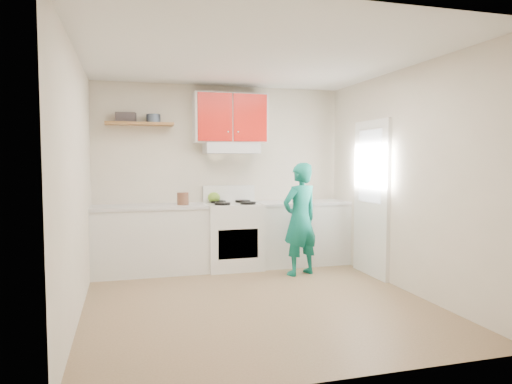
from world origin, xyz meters
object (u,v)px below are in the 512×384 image
object	(u,v)px
kettle	(214,197)
person	(300,219)
crock	(183,199)
stove	(233,236)
tin	(153,119)

from	to	relation	value
kettle	person	world-z (taller)	person
crock	person	bearing A→B (deg)	-21.49
crock	person	world-z (taller)	person
stove	person	bearing A→B (deg)	-37.90
tin	kettle	size ratio (longest dim) A/B	1.07
stove	tin	distance (m)	1.96
tin	crock	size ratio (longest dim) A/B	1.01
stove	person	xyz separation A→B (m)	(0.78, -0.61, 0.29)
crock	person	distance (m)	1.61
tin	crock	world-z (taller)	tin
person	kettle	bearing A→B (deg)	-56.91
stove	tin	world-z (taller)	tin
kettle	tin	bearing A→B (deg)	-174.53
person	tin	bearing A→B (deg)	-42.49
tin	kettle	xyz separation A→B (m)	(0.83, -0.01, -1.10)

